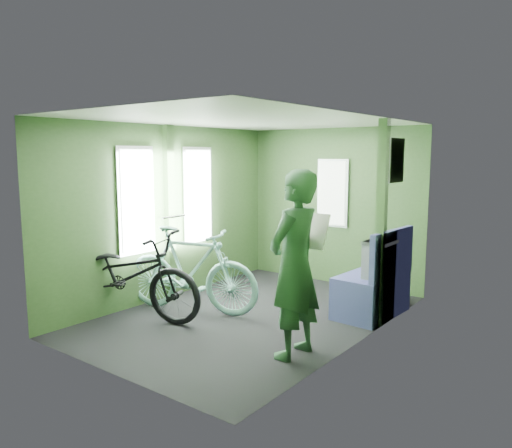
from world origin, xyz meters
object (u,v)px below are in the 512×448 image
(waste_box, at_px, (379,280))
(bench_seat, at_px, (373,290))
(bicycle_black, at_px, (128,317))
(bicycle_mint, at_px, (191,312))
(passenger, at_px, (294,264))

(waste_box, xyz_separation_m, bench_seat, (-0.11, 0.11, -0.16))
(bicycle_black, distance_m, waste_box, 2.98)
(bicycle_mint, height_order, passenger, passenger)
(bicycle_black, relative_size, passenger, 1.10)
(bicycle_black, xyz_separation_m, bicycle_mint, (0.44, 0.60, 0.00))
(bench_seat, bearing_deg, bicycle_mint, -142.79)
(passenger, bearing_deg, waste_box, 172.65)
(passenger, relative_size, bench_seat, 1.69)
(bicycle_mint, distance_m, passenger, 1.98)
(bicycle_mint, bearing_deg, passenger, -118.43)
(bicycle_black, bearing_deg, bicycle_mint, -50.13)
(bicycle_mint, relative_size, waste_box, 1.88)
(bicycle_black, bearing_deg, passenger, -97.41)
(bicycle_black, bearing_deg, waste_box, -67.78)
(bicycle_black, relative_size, bicycle_mint, 1.12)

